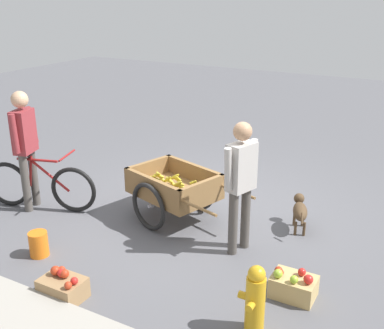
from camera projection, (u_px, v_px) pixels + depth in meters
name	position (u px, v px, depth m)	size (l,w,h in m)	color
ground_plane	(204.00, 214.00, 6.64)	(24.00, 24.00, 0.00)	#56565B
fruit_cart	(174.00, 189.00, 6.35)	(1.80, 1.21, 0.72)	olive
vendor_person	(241.00, 177.00, 5.40)	(0.29, 0.53, 1.58)	#4C4742
bicycle	(40.00, 185.00, 6.68)	(1.60, 0.63, 0.85)	black
cyclist_person	(25.00, 140.00, 6.48)	(0.29, 0.55, 1.68)	#4C4742
dog	(300.00, 210.00, 6.13)	(0.33, 0.64, 0.40)	#4C3823
fire_hydrant	(255.00, 299.00, 4.27)	(0.25, 0.25, 0.67)	gold
plastic_bucket	(39.00, 244.00, 5.56)	(0.22, 0.22, 0.30)	orange
apple_crate	(63.00, 287.00, 4.79)	(0.44, 0.32, 0.32)	#99754C
mixed_fruit_crate	(293.00, 285.00, 4.82)	(0.44, 0.32, 0.32)	tan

